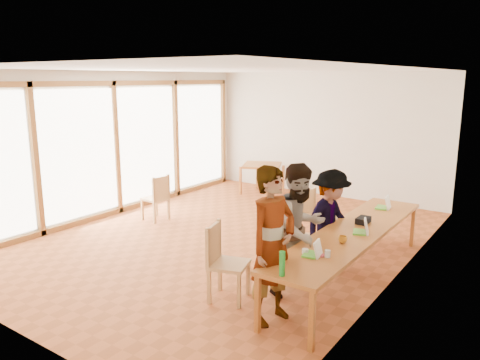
# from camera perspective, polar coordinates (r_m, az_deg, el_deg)

# --- Properties ---
(ground) EXTENTS (8.00, 8.00, 0.00)m
(ground) POSITION_cam_1_polar(r_m,az_deg,el_deg) (8.59, -1.29, -7.09)
(ground) COLOR #A95429
(ground) RESTS_ON ground
(wall_back) EXTENTS (6.00, 0.10, 3.00)m
(wall_back) POSITION_cam_1_polar(r_m,az_deg,el_deg) (11.65, 10.39, 5.46)
(wall_back) COLOR silver
(wall_back) RESTS_ON ground
(wall_front) EXTENTS (6.00, 0.10, 3.00)m
(wall_front) POSITION_cam_1_polar(r_m,az_deg,el_deg) (5.58, -26.40, -3.05)
(wall_front) COLOR silver
(wall_front) RESTS_ON ground
(wall_right) EXTENTS (0.10, 8.00, 3.00)m
(wall_right) POSITION_cam_1_polar(r_m,az_deg,el_deg) (6.91, 19.19, 0.32)
(wall_right) COLOR silver
(wall_right) RESTS_ON ground
(window_wall) EXTENTS (0.10, 8.00, 3.00)m
(window_wall) POSITION_cam_1_polar(r_m,az_deg,el_deg) (10.22, -14.91, 4.30)
(window_wall) COLOR white
(window_wall) RESTS_ON ground
(ceiling) EXTENTS (6.00, 8.00, 0.04)m
(ceiling) POSITION_cam_1_polar(r_m,az_deg,el_deg) (8.10, -1.40, 13.50)
(ceiling) COLOR white
(ceiling) RESTS_ON wall_back
(communal_table) EXTENTS (0.80, 4.00, 0.75)m
(communal_table) POSITION_cam_1_polar(r_m,az_deg,el_deg) (6.82, 13.54, -6.42)
(communal_table) COLOR #AD6226
(communal_table) RESTS_ON ground
(side_table) EXTENTS (0.90, 0.90, 0.75)m
(side_table) POSITION_cam_1_polar(r_m,az_deg,el_deg) (11.69, 2.71, 1.56)
(side_table) COLOR #AD6226
(side_table) RESTS_ON ground
(chair_near) EXTENTS (0.59, 0.59, 0.54)m
(chair_near) POSITION_cam_1_polar(r_m,az_deg,el_deg) (6.16, -2.33, -8.95)
(chair_near) COLOR tan
(chair_near) RESTS_ON ground
(chair_mid) EXTENTS (0.50, 0.50, 0.43)m
(chair_mid) POSITION_cam_1_polar(r_m,az_deg,el_deg) (7.51, 7.05, -6.10)
(chair_mid) COLOR tan
(chair_mid) RESTS_ON ground
(chair_far) EXTENTS (0.52, 0.52, 0.46)m
(chair_far) POSITION_cam_1_polar(r_m,az_deg,el_deg) (8.64, 8.57, -3.41)
(chair_far) COLOR tan
(chair_far) RESTS_ON ground
(chair_empty) EXTENTS (0.41, 0.41, 0.45)m
(chair_empty) POSITION_cam_1_polar(r_m,az_deg,el_deg) (8.43, 11.32, -4.00)
(chair_empty) COLOR tan
(chair_empty) RESTS_ON ground
(chair_spare) EXTENTS (0.47, 0.47, 0.50)m
(chair_spare) POSITION_cam_1_polar(r_m,az_deg,el_deg) (9.60, -9.95, -1.60)
(chair_spare) COLOR tan
(chair_spare) RESTS_ON ground
(person_near) EXTENTS (0.58, 0.76, 1.89)m
(person_near) POSITION_cam_1_polar(r_m,az_deg,el_deg) (5.52, 4.00, -7.95)
(person_near) COLOR gray
(person_near) RESTS_ON ground
(person_mid) EXTENTS (0.90, 1.03, 1.78)m
(person_mid) POSITION_cam_1_polar(r_m,az_deg,el_deg) (6.29, 7.31, -5.96)
(person_mid) COLOR gray
(person_mid) RESTS_ON ground
(person_far) EXTENTS (0.76, 1.10, 1.56)m
(person_far) POSITION_cam_1_polar(r_m,az_deg,el_deg) (7.08, 10.94, -4.95)
(person_far) COLOR gray
(person_far) RESTS_ON ground
(laptop_near) EXTENTS (0.24, 0.26, 0.20)m
(laptop_near) POSITION_cam_1_polar(r_m,az_deg,el_deg) (5.78, 9.05, -8.62)
(laptop_near) COLOR #55BB30
(laptop_near) RESTS_ON communal_table
(laptop_mid) EXTENTS (0.28, 0.29, 0.21)m
(laptop_mid) POSITION_cam_1_polar(r_m,az_deg,el_deg) (6.72, 14.75, -5.84)
(laptop_mid) COLOR #55BB30
(laptop_mid) RESTS_ON communal_table
(laptop_far) EXTENTS (0.25, 0.28, 0.22)m
(laptop_far) POSITION_cam_1_polar(r_m,az_deg,el_deg) (8.06, 17.25, -2.94)
(laptop_far) COLOR #55BB30
(laptop_far) RESTS_ON communal_table
(yellow_mug) EXTENTS (0.15, 0.15, 0.09)m
(yellow_mug) POSITION_cam_1_polar(r_m,az_deg,el_deg) (6.29, 12.39, -7.09)
(yellow_mug) COLOR orange
(yellow_mug) RESTS_ON communal_table
(green_bottle) EXTENTS (0.07, 0.07, 0.28)m
(green_bottle) POSITION_cam_1_polar(r_m,az_deg,el_deg) (5.16, 5.16, -10.13)
(green_bottle) COLOR #1C7C27
(green_bottle) RESTS_ON communal_table
(clear_glass) EXTENTS (0.07, 0.07, 0.09)m
(clear_glass) POSITION_cam_1_polar(r_m,az_deg,el_deg) (5.77, 10.63, -8.82)
(clear_glass) COLOR silver
(clear_glass) RESTS_ON communal_table
(condiment_cup) EXTENTS (0.08, 0.08, 0.06)m
(condiment_cup) POSITION_cam_1_polar(r_m,az_deg,el_deg) (5.84, 7.96, -8.61)
(condiment_cup) COLOR white
(condiment_cup) RESTS_ON communal_table
(pink_phone) EXTENTS (0.05, 0.10, 0.01)m
(pink_phone) POSITION_cam_1_polar(r_m,az_deg,el_deg) (5.81, 9.98, -9.05)
(pink_phone) COLOR #BD3849
(pink_phone) RESTS_ON communal_table
(black_pouch) EXTENTS (0.16, 0.26, 0.09)m
(black_pouch) POSITION_cam_1_polar(r_m,az_deg,el_deg) (7.18, 14.79, -4.76)
(black_pouch) COLOR black
(black_pouch) RESTS_ON communal_table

